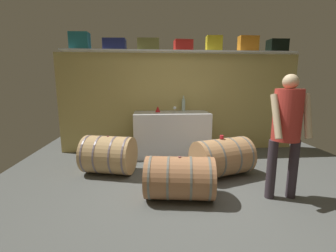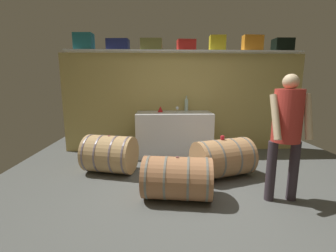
{
  "view_description": "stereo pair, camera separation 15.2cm",
  "coord_description": "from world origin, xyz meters",
  "px_view_note": "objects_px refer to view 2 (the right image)",
  "views": [
    {
      "loc": [
        -0.72,
        -2.8,
        1.51
      ],
      "look_at": [
        -0.41,
        0.73,
        0.84
      ],
      "focal_mm": 24.71,
      "sensor_mm": 36.0,
      "label": 1
    },
    {
      "loc": [
        -0.57,
        -2.81,
        1.51
      ],
      "look_at": [
        -0.41,
        0.73,
        0.84
      ],
      "focal_mm": 24.71,
      "sensor_mm": 36.0,
      "label": 2
    }
  ],
  "objects_px": {
    "toolcase_red": "(186,45)",
    "red_funnel": "(160,109)",
    "toolcase_teal": "(84,42)",
    "wine_barrel_near": "(223,158)",
    "toolcase_navy": "(118,45)",
    "wine_glass": "(177,108)",
    "toolcase_olive": "(151,45)",
    "toolcase_black": "(283,45)",
    "toolcase_orange": "(252,43)",
    "wine_barrel_far": "(177,178)",
    "wine_barrel_flank": "(110,154)",
    "wine_bottle_clear": "(186,104)",
    "winemaker_pouring": "(287,125)",
    "toolcase_yellow": "(217,43)",
    "work_cabinet": "(174,134)",
    "tasting_cup": "(222,138)"
  },
  "relations": [
    {
      "from": "winemaker_pouring",
      "to": "wine_barrel_flank",
      "type": "bearing_deg",
      "value": -22.18
    },
    {
      "from": "toolcase_orange",
      "to": "wine_glass",
      "type": "height_order",
      "value": "toolcase_orange"
    },
    {
      "from": "work_cabinet",
      "to": "red_funnel",
      "type": "relative_size",
      "value": 12.67
    },
    {
      "from": "wine_glass",
      "to": "wine_barrel_far",
      "type": "height_order",
      "value": "wine_glass"
    },
    {
      "from": "toolcase_yellow",
      "to": "toolcase_black",
      "type": "bearing_deg",
      "value": 3.53
    },
    {
      "from": "toolcase_teal",
      "to": "wine_barrel_near",
      "type": "xyz_separation_m",
      "value": [
        2.52,
        -1.41,
        -2.01
      ]
    },
    {
      "from": "wine_bottle_clear",
      "to": "wine_glass",
      "type": "distance_m",
      "value": 0.3
    },
    {
      "from": "toolcase_red",
      "to": "winemaker_pouring",
      "type": "bearing_deg",
      "value": -69.1
    },
    {
      "from": "wine_bottle_clear",
      "to": "winemaker_pouring",
      "type": "relative_size",
      "value": 0.2
    },
    {
      "from": "toolcase_red",
      "to": "wine_bottle_clear",
      "type": "bearing_deg",
      "value": -43.27
    },
    {
      "from": "toolcase_navy",
      "to": "toolcase_red",
      "type": "relative_size",
      "value": 1.21
    },
    {
      "from": "wine_barrel_near",
      "to": "toolcase_teal",
      "type": "bearing_deg",
      "value": 132.3
    },
    {
      "from": "toolcase_navy",
      "to": "toolcase_olive",
      "type": "xyz_separation_m",
      "value": [
        0.68,
        0.0,
        0.0
      ]
    },
    {
      "from": "toolcase_olive",
      "to": "red_funnel",
      "type": "xyz_separation_m",
      "value": [
        0.17,
        -0.16,
        -1.3
      ]
    },
    {
      "from": "toolcase_orange",
      "to": "wine_barrel_near",
      "type": "height_order",
      "value": "toolcase_orange"
    },
    {
      "from": "toolcase_teal",
      "to": "wine_glass",
      "type": "height_order",
      "value": "toolcase_teal"
    },
    {
      "from": "wine_barrel_flank",
      "to": "wine_barrel_far",
      "type": "bearing_deg",
      "value": -27.3
    },
    {
      "from": "winemaker_pouring",
      "to": "toolcase_red",
      "type": "bearing_deg",
      "value": -63.96
    },
    {
      "from": "toolcase_yellow",
      "to": "toolcase_red",
      "type": "bearing_deg",
      "value": -176.47
    },
    {
      "from": "toolcase_red",
      "to": "toolcase_teal",
      "type": "bearing_deg",
      "value": 176.59
    },
    {
      "from": "toolcase_black",
      "to": "tasting_cup",
      "type": "distance_m",
      "value": 2.68
    },
    {
      "from": "work_cabinet",
      "to": "tasting_cup",
      "type": "distance_m",
      "value": 1.37
    },
    {
      "from": "toolcase_teal",
      "to": "wine_bottle_clear",
      "type": "relative_size",
      "value": 1.13
    },
    {
      "from": "toolcase_black",
      "to": "red_funnel",
      "type": "xyz_separation_m",
      "value": [
        -2.57,
        -0.16,
        -1.31
      ]
    },
    {
      "from": "work_cabinet",
      "to": "wine_barrel_far",
      "type": "relative_size",
      "value": 1.59
    },
    {
      "from": "wine_glass",
      "to": "wine_bottle_clear",
      "type": "bearing_deg",
      "value": 43.74
    },
    {
      "from": "toolcase_black",
      "to": "winemaker_pouring",
      "type": "height_order",
      "value": "toolcase_black"
    },
    {
      "from": "toolcase_navy",
      "to": "wine_barrel_near",
      "type": "height_order",
      "value": "toolcase_navy"
    },
    {
      "from": "toolcase_orange",
      "to": "wine_barrel_flank",
      "type": "bearing_deg",
      "value": -159.6
    },
    {
      "from": "toolcase_orange",
      "to": "wine_barrel_flank",
      "type": "height_order",
      "value": "toolcase_orange"
    },
    {
      "from": "wine_barrel_flank",
      "to": "winemaker_pouring",
      "type": "height_order",
      "value": "winemaker_pouring"
    },
    {
      "from": "work_cabinet",
      "to": "wine_barrel_far",
      "type": "xyz_separation_m",
      "value": [
        -0.08,
        -1.87,
        -0.17
      ]
    },
    {
      "from": "toolcase_navy",
      "to": "red_funnel",
      "type": "distance_m",
      "value": 1.56
    },
    {
      "from": "toolcase_navy",
      "to": "wine_glass",
      "type": "height_order",
      "value": "toolcase_navy"
    },
    {
      "from": "toolcase_olive",
      "to": "winemaker_pouring",
      "type": "xyz_separation_m",
      "value": [
        1.71,
        -2.21,
        -1.27
      ]
    },
    {
      "from": "toolcase_orange",
      "to": "wine_barrel_far",
      "type": "relative_size",
      "value": 0.42
    },
    {
      "from": "toolcase_red",
      "to": "wine_glass",
      "type": "xyz_separation_m",
      "value": [
        -0.19,
        -0.22,
        -1.27
      ]
    },
    {
      "from": "toolcase_red",
      "to": "work_cabinet",
      "type": "bearing_deg",
      "value": -140.17
    },
    {
      "from": "wine_barrel_far",
      "to": "toolcase_yellow",
      "type": "bearing_deg",
      "value": 73.26
    },
    {
      "from": "toolcase_navy",
      "to": "work_cabinet",
      "type": "distance_m",
      "value": 2.15
    },
    {
      "from": "tasting_cup",
      "to": "toolcase_olive",
      "type": "bearing_deg",
      "value": 129.14
    },
    {
      "from": "toolcase_olive",
      "to": "toolcase_orange",
      "type": "height_order",
      "value": "toolcase_orange"
    },
    {
      "from": "toolcase_olive",
      "to": "wine_bottle_clear",
      "type": "relative_size",
      "value": 1.32
    },
    {
      "from": "tasting_cup",
      "to": "work_cabinet",
      "type": "bearing_deg",
      "value": 120.89
    },
    {
      "from": "toolcase_red",
      "to": "red_funnel",
      "type": "relative_size",
      "value": 3.01
    },
    {
      "from": "tasting_cup",
      "to": "toolcase_orange",
      "type": "bearing_deg",
      "value": 56.02
    },
    {
      "from": "toolcase_navy",
      "to": "toolcase_olive",
      "type": "distance_m",
      "value": 0.68
    },
    {
      "from": "toolcase_olive",
      "to": "toolcase_red",
      "type": "relative_size",
      "value": 1.19
    },
    {
      "from": "tasting_cup",
      "to": "winemaker_pouring",
      "type": "bearing_deg",
      "value": -54.84
    },
    {
      "from": "toolcase_red",
      "to": "work_cabinet",
      "type": "xyz_separation_m",
      "value": [
        -0.26,
        -0.25,
        -1.81
      ]
    }
  ]
}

